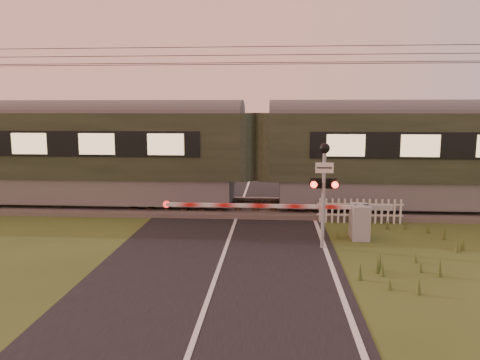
# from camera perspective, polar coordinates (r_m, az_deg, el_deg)

# --- Properties ---
(ground) EXTENTS (160.00, 160.00, 0.00)m
(ground) POSITION_cam_1_polar(r_m,az_deg,el_deg) (11.84, -2.43, -10.30)
(ground) COLOR #384A1C
(ground) RESTS_ON ground
(road) EXTENTS (6.00, 140.00, 0.03)m
(road) POSITION_cam_1_polar(r_m,az_deg,el_deg) (11.61, -2.48, -10.63)
(road) COLOR black
(road) RESTS_ON ground
(track_bed) EXTENTS (140.00, 3.40, 0.39)m
(track_bed) POSITION_cam_1_polar(r_m,az_deg,el_deg) (18.07, -0.06, -3.41)
(track_bed) COLOR #47423D
(track_bed) RESTS_ON ground
(overhead_wires) EXTENTS (120.00, 0.62, 0.62)m
(overhead_wires) POSITION_cam_1_polar(r_m,az_deg,el_deg) (17.77, -0.06, 14.74)
(overhead_wires) COLOR black
(overhead_wires) RESTS_ON ground
(train) EXTENTS (41.38, 2.85, 3.85)m
(train) POSITION_cam_1_polar(r_m,az_deg,el_deg) (17.70, 1.96, 3.36)
(train) COLOR slate
(train) RESTS_ON ground
(boom_gate) EXTENTS (6.88, 0.80, 1.06)m
(boom_gate) POSITION_cam_1_polar(r_m,az_deg,el_deg) (14.37, 12.99, -4.68)
(boom_gate) COLOR gray
(boom_gate) RESTS_ON ground
(crossing_signal) EXTENTS (0.75, 0.33, 2.93)m
(crossing_signal) POSITION_cam_1_polar(r_m,az_deg,el_deg) (12.94, 10.20, 0.41)
(crossing_signal) COLOR gray
(crossing_signal) RESTS_ON ground
(picket_fence) EXTENTS (2.89, 0.07, 0.84)m
(picket_fence) POSITION_cam_1_polar(r_m,az_deg,el_deg) (16.35, 14.42, -3.68)
(picket_fence) COLOR silver
(picket_fence) RESTS_ON ground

